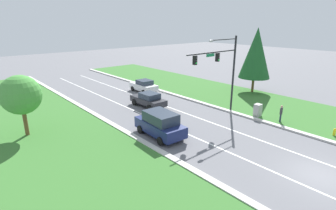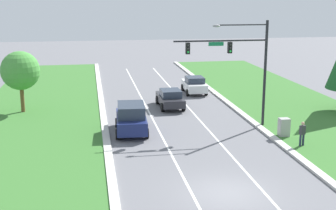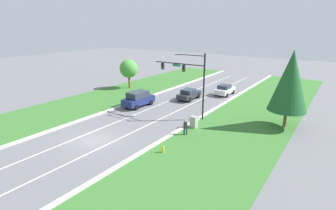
{
  "view_description": "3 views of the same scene",
  "coord_description": "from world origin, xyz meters",
  "px_view_note": "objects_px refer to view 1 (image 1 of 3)",
  "views": [
    {
      "loc": [
        -16.45,
        -4.53,
        9.14
      ],
      "look_at": [
        -0.95,
        13.47,
        1.57
      ],
      "focal_mm": 28.0,
      "sensor_mm": 36.0,
      "label": 1
    },
    {
      "loc": [
        -6.56,
        -20.91,
        9.67
      ],
      "look_at": [
        -0.88,
        12.74,
        1.55
      ],
      "focal_mm": 50.0,
      "sensor_mm": 36.0,
      "label": 2
    },
    {
      "loc": [
        19.37,
        -15.38,
        10.84
      ],
      "look_at": [
        0.87,
        11.62,
        0.85
      ],
      "focal_mm": 28.0,
      "sensor_mm": 36.0,
      "label": 3
    }
  ],
  "objects_px": {
    "navy_suv": "(160,124)",
    "conifer_near_right_tree": "(256,53)",
    "traffic_signal_mast": "(222,64)",
    "pedestrian": "(281,113)",
    "fire_hydrant": "(334,132)",
    "charcoal_sedan": "(148,99)",
    "oak_near_left_tree": "(21,95)",
    "utility_cabinet": "(258,111)",
    "white_sedan": "(144,86)"
  },
  "relations": [
    {
      "from": "charcoal_sedan",
      "to": "oak_near_left_tree",
      "type": "distance_m",
      "value": 12.73
    },
    {
      "from": "traffic_signal_mast",
      "to": "fire_hydrant",
      "type": "xyz_separation_m",
      "value": [
        3.02,
        -9.66,
        -4.86
      ]
    },
    {
      "from": "traffic_signal_mast",
      "to": "conifer_near_right_tree",
      "type": "xyz_separation_m",
      "value": [
        10.57,
        2.81,
        0.04
      ]
    },
    {
      "from": "pedestrian",
      "to": "utility_cabinet",
      "type": "bearing_deg",
      "value": -103.87
    },
    {
      "from": "utility_cabinet",
      "to": "navy_suv",
      "type": "bearing_deg",
      "value": 164.98
    },
    {
      "from": "charcoal_sedan",
      "to": "pedestrian",
      "type": "distance_m",
      "value": 13.73
    },
    {
      "from": "utility_cabinet",
      "to": "conifer_near_right_tree",
      "type": "relative_size",
      "value": 0.16
    },
    {
      "from": "navy_suv",
      "to": "oak_near_left_tree",
      "type": "height_order",
      "value": "oak_near_left_tree"
    },
    {
      "from": "traffic_signal_mast",
      "to": "fire_hydrant",
      "type": "distance_m",
      "value": 11.23
    },
    {
      "from": "utility_cabinet",
      "to": "conifer_near_right_tree",
      "type": "xyz_separation_m",
      "value": [
        8.2,
        5.73,
        4.58
      ]
    },
    {
      "from": "utility_cabinet",
      "to": "conifer_near_right_tree",
      "type": "distance_m",
      "value": 11.0
    },
    {
      "from": "white_sedan",
      "to": "fire_hydrant",
      "type": "distance_m",
      "value": 22.49
    },
    {
      "from": "fire_hydrant",
      "to": "navy_suv",
      "type": "bearing_deg",
      "value": 139.07
    },
    {
      "from": "charcoal_sedan",
      "to": "conifer_near_right_tree",
      "type": "height_order",
      "value": "conifer_near_right_tree"
    },
    {
      "from": "white_sedan",
      "to": "conifer_near_right_tree",
      "type": "bearing_deg",
      "value": -40.51
    },
    {
      "from": "white_sedan",
      "to": "utility_cabinet",
      "type": "distance_m",
      "value": 15.73
    },
    {
      "from": "traffic_signal_mast",
      "to": "navy_suv",
      "type": "bearing_deg",
      "value": -178.94
    },
    {
      "from": "traffic_signal_mast",
      "to": "oak_near_left_tree",
      "type": "xyz_separation_m",
      "value": [
        -16.35,
        7.19,
        -1.66
      ]
    },
    {
      "from": "traffic_signal_mast",
      "to": "white_sedan",
      "type": "bearing_deg",
      "value": 92.24
    },
    {
      "from": "charcoal_sedan",
      "to": "fire_hydrant",
      "type": "height_order",
      "value": "charcoal_sedan"
    },
    {
      "from": "navy_suv",
      "to": "utility_cabinet",
      "type": "xyz_separation_m",
      "value": [
        10.32,
        -2.77,
        -0.41
      ]
    },
    {
      "from": "fire_hydrant",
      "to": "white_sedan",
      "type": "bearing_deg",
      "value": 98.99
    },
    {
      "from": "charcoal_sedan",
      "to": "conifer_near_right_tree",
      "type": "bearing_deg",
      "value": -16.48
    },
    {
      "from": "conifer_near_right_tree",
      "to": "traffic_signal_mast",
      "type": "bearing_deg",
      "value": -165.1
    },
    {
      "from": "pedestrian",
      "to": "conifer_near_right_tree",
      "type": "xyz_separation_m",
      "value": [
        7.92,
        7.98,
        4.31
      ]
    },
    {
      "from": "pedestrian",
      "to": "conifer_near_right_tree",
      "type": "distance_m",
      "value": 12.04
    },
    {
      "from": "traffic_signal_mast",
      "to": "pedestrian",
      "type": "distance_m",
      "value": 7.2
    },
    {
      "from": "traffic_signal_mast",
      "to": "white_sedan",
      "type": "distance_m",
      "value": 13.29
    },
    {
      "from": "pedestrian",
      "to": "oak_near_left_tree",
      "type": "xyz_separation_m",
      "value": [
        -19.0,
        12.35,
        2.6
      ]
    },
    {
      "from": "fire_hydrant",
      "to": "charcoal_sedan",
      "type": "bearing_deg",
      "value": 112.73
    },
    {
      "from": "utility_cabinet",
      "to": "pedestrian",
      "type": "relative_size",
      "value": 0.79
    },
    {
      "from": "white_sedan",
      "to": "oak_near_left_tree",
      "type": "bearing_deg",
      "value": -160.48
    },
    {
      "from": "navy_suv",
      "to": "oak_near_left_tree",
      "type": "relative_size",
      "value": 0.93
    },
    {
      "from": "white_sedan",
      "to": "fire_hydrant",
      "type": "xyz_separation_m",
      "value": [
        3.51,
        -22.21,
        -0.5
      ]
    },
    {
      "from": "utility_cabinet",
      "to": "fire_hydrant",
      "type": "relative_size",
      "value": 1.9
    },
    {
      "from": "traffic_signal_mast",
      "to": "utility_cabinet",
      "type": "distance_m",
      "value": 5.89
    },
    {
      "from": "navy_suv",
      "to": "utility_cabinet",
      "type": "height_order",
      "value": "navy_suv"
    },
    {
      "from": "fire_hydrant",
      "to": "oak_near_left_tree",
      "type": "bearing_deg",
      "value": 138.98
    },
    {
      "from": "navy_suv",
      "to": "conifer_near_right_tree",
      "type": "distance_m",
      "value": 19.21
    },
    {
      "from": "white_sedan",
      "to": "navy_suv",
      "type": "xyz_separation_m",
      "value": [
        -7.46,
        -12.69,
        0.23
      ]
    },
    {
      "from": "navy_suv",
      "to": "utility_cabinet",
      "type": "distance_m",
      "value": 10.7
    },
    {
      "from": "charcoal_sedan",
      "to": "utility_cabinet",
      "type": "height_order",
      "value": "charcoal_sedan"
    },
    {
      "from": "fire_hydrant",
      "to": "oak_near_left_tree",
      "type": "distance_m",
      "value": 25.88
    },
    {
      "from": "pedestrian",
      "to": "oak_near_left_tree",
      "type": "relative_size",
      "value": 0.33
    },
    {
      "from": "white_sedan",
      "to": "utility_cabinet",
      "type": "bearing_deg",
      "value": -78.67
    },
    {
      "from": "charcoal_sedan",
      "to": "navy_suv",
      "type": "relative_size",
      "value": 0.95
    },
    {
      "from": "traffic_signal_mast",
      "to": "conifer_near_right_tree",
      "type": "relative_size",
      "value": 0.92
    },
    {
      "from": "navy_suv",
      "to": "pedestrian",
      "type": "height_order",
      "value": "navy_suv"
    },
    {
      "from": "traffic_signal_mast",
      "to": "fire_hydrant",
      "type": "relative_size",
      "value": 11.21
    },
    {
      "from": "white_sedan",
      "to": "conifer_near_right_tree",
      "type": "height_order",
      "value": "conifer_near_right_tree"
    }
  ]
}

